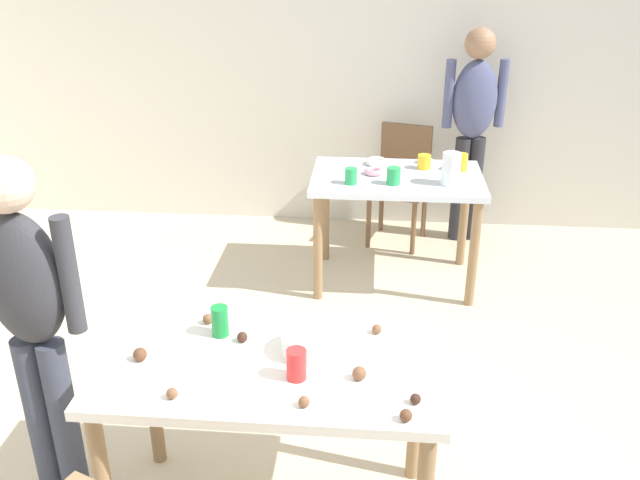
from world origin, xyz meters
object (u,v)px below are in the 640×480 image
at_px(dining_table_near, 270,386).
at_px(dining_table_far, 396,192).
at_px(person_adult_far, 473,117).
at_px(person_girl_near, 30,310).
at_px(mixing_bowl, 308,343).
at_px(chair_far_table, 401,177).
at_px(soda_can, 220,321).
at_px(pitcher_far, 451,169).

bearing_deg(dining_table_near, dining_table_far, 76.73).
xyz_separation_m(dining_table_near, person_adult_far, (1.04, 2.85, 0.30)).
bearing_deg(person_adult_far, person_girl_near, -124.82).
height_order(dining_table_near, mixing_bowl, mixing_bowl).
relative_size(chair_far_table, person_adult_far, 0.55).
relative_size(dining_table_near, chair_far_table, 1.44).
height_order(mixing_bowl, soda_can, soda_can).
xyz_separation_m(dining_table_near, mixing_bowl, (0.13, 0.08, 0.15)).
bearing_deg(dining_table_near, pitcher_far, 67.45).
bearing_deg(dining_table_near, person_girl_near, 176.69).
height_order(mixing_bowl, pitcher_far, pitcher_far).
height_order(dining_table_far, person_girl_near, person_girl_near).
xyz_separation_m(person_adult_far, mixing_bowl, (-0.91, -2.78, -0.16)).
bearing_deg(dining_table_far, mixing_bowl, -100.12).
height_order(chair_far_table, person_girl_near, person_girl_near).
bearing_deg(mixing_bowl, chair_far_table, 81.37).
bearing_deg(person_adult_far, dining_table_near, -110.06).
xyz_separation_m(mixing_bowl, pitcher_far, (0.68, 1.89, 0.06)).
height_order(dining_table_near, person_adult_far, person_adult_far).
bearing_deg(soda_can, person_adult_far, 64.91).
bearing_deg(pitcher_far, soda_can, -119.83).
height_order(dining_table_far, person_adult_far, person_adult_far).
relative_size(dining_table_far, mixing_bowl, 5.46).
xyz_separation_m(dining_table_near, chair_far_table, (0.55, 2.81, -0.15)).
relative_size(dining_table_near, person_adult_far, 0.80).
bearing_deg(person_girl_near, chair_far_table, 62.17).
bearing_deg(soda_can, person_girl_near, -170.68).
bearing_deg(person_girl_near, dining_table_far, 55.66).
distance_m(chair_far_table, pitcher_far, 0.95).
bearing_deg(person_adult_far, dining_table_far, -126.12).
xyz_separation_m(dining_table_far, mixing_bowl, (-0.36, -2.03, 0.15)).
height_order(chair_far_table, pitcher_far, pitcher_far).
xyz_separation_m(person_girl_near, person_adult_far, (1.95, 2.80, 0.06)).
xyz_separation_m(person_girl_near, pitcher_far, (1.72, 1.91, -0.04)).
xyz_separation_m(soda_can, pitcher_far, (1.03, 1.80, 0.04)).
height_order(dining_table_far, mixing_bowl, mixing_bowl).
distance_m(dining_table_far, soda_can, 2.07).
bearing_deg(mixing_bowl, soda_can, 165.65).
height_order(person_girl_near, person_adult_far, person_adult_far).
relative_size(chair_far_table, mixing_bowl, 4.37).
bearing_deg(chair_far_table, mixing_bowl, -98.63).
distance_m(dining_table_near, soda_can, 0.32).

